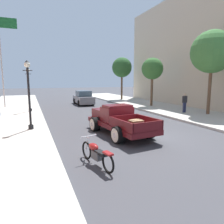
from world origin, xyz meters
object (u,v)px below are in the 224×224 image
street_lamp_far (29,86)px  street_tree_second (152,69)px  car_background_grey (83,98)px  flagpole (3,51)px  street_tree_third (122,68)px  hotrod_truck_maroon (118,120)px  street_lamp_near (29,90)px  motorcycle_parked (96,153)px  pedestrian_sidewalk_right (185,102)px  street_tree_nearest (212,52)px

street_lamp_far → street_tree_second: size_ratio=0.75×
car_background_grey → flagpole: size_ratio=0.47×
street_tree_third → hotrod_truck_maroon: bearing=-115.1°
street_lamp_near → street_tree_second: 14.17m
hotrod_truck_maroon → street_lamp_near: (-4.46, 2.18, 1.63)m
flagpole → street_tree_third: (14.59, 3.39, -1.12)m
motorcycle_parked → street_lamp_near: size_ratio=0.54×
street_lamp_near → street_tree_third: bearing=50.0°
hotrod_truck_maroon → pedestrian_sidewalk_right: (7.86, 3.78, 0.33)m
hotrod_truck_maroon → street_tree_nearest: 10.39m
street_lamp_near → flagpole: flagpole is taller
hotrod_truck_maroon → motorcycle_parked: bearing=-122.9°
street_tree_third → pedestrian_sidewalk_right: bearing=-90.3°
pedestrian_sidewalk_right → flagpole: size_ratio=0.18×
street_tree_nearest → hotrod_truck_maroon: bearing=-165.2°
pedestrian_sidewalk_right → motorcycle_parked: bearing=-143.9°
street_lamp_near → street_tree_second: size_ratio=0.75×
car_background_grey → street_tree_second: street_tree_second is taller
street_tree_nearest → street_tree_second: 6.75m
street_lamp_near → flagpole: 12.09m
street_lamp_near → street_tree_nearest: street_tree_nearest is taller
car_background_grey → street_tree_third: street_tree_third is taller
pedestrian_sidewalk_right → street_lamp_far: bearing=155.1°
hotrod_truck_maroon → street_tree_third: 19.13m
street_lamp_far → street_tree_second: (12.32, -0.53, 1.69)m
car_background_grey → flagpole: (-8.17, -0.36, 5.00)m
flagpole → street_tree_second: size_ratio=1.79×
motorcycle_parked → car_background_grey: bearing=77.4°
motorcycle_parked → flagpole: flagpole is taller
car_background_grey → pedestrian_sidewalk_right: 11.98m
car_background_grey → street_lamp_near: bearing=-117.0°
street_lamp_near → street_tree_third: size_ratio=0.65×
hotrod_truck_maroon → street_lamp_near: bearing=153.9°
street_tree_third → flagpole: bearing=-166.9°
hotrod_truck_maroon → motorcycle_parked: size_ratio=2.43×
hotrod_truck_maroon → street_lamp_far: (-4.45, 9.49, 1.63)m
hotrod_truck_maroon → flagpole: size_ratio=0.55×
car_background_grey → street_lamp_far: bearing=-143.3°
pedestrian_sidewalk_right → street_tree_third: street_tree_third is taller
car_background_grey → pedestrian_sidewalk_right: (6.34, -10.16, 0.32)m
street_lamp_far → street_tree_third: bearing=31.1°
car_background_grey → pedestrian_sidewalk_right: pedestrian_sidewalk_right is taller
pedestrian_sidewalk_right → street_lamp_far: size_ratio=0.43×
motorcycle_parked → pedestrian_sidewalk_right: pedestrian_sidewalk_right is taller
street_tree_nearest → street_tree_third: street_tree_nearest is taller
pedestrian_sidewalk_right → street_lamp_near: 12.50m
street_lamp_near → street_tree_second: (12.32, 6.78, 1.69)m
street_tree_nearest → street_lamp_far: bearing=152.5°
pedestrian_sidewalk_right → street_tree_second: (-0.00, 5.19, 2.98)m
street_lamp_far → flagpole: flagpole is taller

